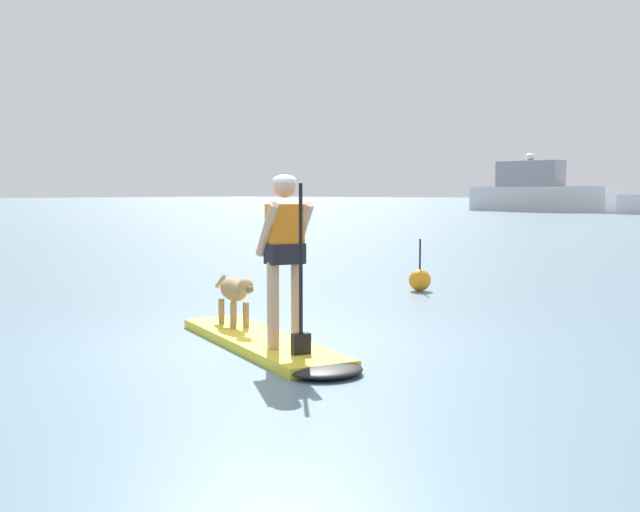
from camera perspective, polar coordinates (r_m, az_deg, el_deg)
ground_plane at (r=8.19m, az=-4.46°, el=-6.74°), size 400.00×400.00×0.00m
paddleboard at (r=7.98m, az=-3.82°, el=-6.68°), size 3.26×1.91×0.10m
person_paddler at (r=7.47m, az=-2.59°, el=0.60°), size 0.68×0.60×1.70m
dog at (r=8.77m, az=-6.37°, el=-2.67°), size 1.03×0.50×0.59m
moored_boat_center at (r=67.26m, az=15.92°, el=4.59°), size 12.87×4.04×4.92m
marker_buoy at (r=12.74m, az=7.46°, el=-1.78°), size 0.37×0.37×0.87m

